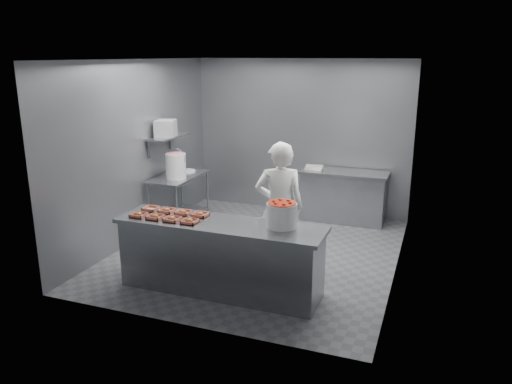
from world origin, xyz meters
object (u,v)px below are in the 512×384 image
Objects in this scene: tray_5 at (167,210)px; glaze_bucket at (176,165)px; tray_1 at (155,217)px; appliance at (166,128)px; tray_2 at (172,219)px; strawberry_tub at (282,214)px; tray_3 at (190,221)px; tray_4 at (151,209)px; prep_table at (179,193)px; service_counter at (220,257)px; tray_0 at (139,215)px; worker at (279,208)px; back_counter at (343,196)px; tray_6 at (183,212)px; tray_7 at (200,214)px.

glaze_bucket is at bearing 115.45° from tray_5.
appliance reaches higher than tray_1.
strawberry_tub reaches higher than tray_2.
tray_4 is (-0.72, 0.28, -0.00)m from tray_3.
tray_2 is 1.36m from strawberry_tub.
tray_3 is at bearing -57.79° from prep_table.
prep_table is 2.02m from tray_5.
tray_2 is at bearing -166.18° from service_counter.
worker reaches higher than tray_0.
worker is at bearing -99.84° from back_counter.
tray_7 is at bearing 0.00° from tray_6.
tray_2 is (-1.47, -3.39, 0.47)m from back_counter.
worker is (0.82, 0.71, -0.03)m from tray_7.
tray_0 is 1.00× the size of tray_4.
service_counter is 2.56m from prep_table.
strawberry_tub reaches higher than back_counter.
tray_0 is 0.10× the size of worker.
tray_1 is 1.00× the size of tray_5.
prep_table is at bearing 117.26° from tray_2.
tray_5 is 0.10× the size of worker.
tray_1 is (0.24, 0.00, 0.00)m from tray_0.
strawberry_tub is at bearing -92.70° from back_counter.
prep_table is 6.40× the size of tray_5.
tray_0 is at bearing -172.00° from strawberry_tub.
tray_4 is 0.24m from tray_5.
tray_1 reaches higher than service_counter.
tray_0 is 0.53× the size of appliance.
tray_1 is 0.24m from tray_2.
strawberry_tub is 3.20m from appliance.
tray_2 reaches higher than back_counter.
prep_table is 6.40× the size of tray_4.
service_counter is 1.16m from tray_4.
tray_3 is at bearing -109.98° from back_counter.
tray_5 is (0.84, -1.81, 0.33)m from prep_table.
worker is at bearing -27.16° from prep_table.
worker reaches higher than tray_7.
tray_4 is 2.07m from appliance.
tray_6 is at bearing 130.42° from tray_3.
tray_6 is (0.24, 0.28, 0.00)m from tray_1.
tray_1 is 1.00× the size of tray_2.
back_counter is at bearing 60.07° from tray_0.
service_counter is 13.88× the size of tray_3.
glaze_bucket is (-0.78, 1.92, 0.19)m from tray_1.
tray_5 is at bearing 180.00° from tray_7.
tray_1 and tray_5 have the same top height.
tray_1 is at bearing 0.00° from tray_0.
tray_3 is 0.37× the size of glaze_bucket.
tray_1 is (-1.71, -3.39, 0.47)m from back_counter.
tray_3 reaches higher than tray_4.
tray_7 is at bearing -111.63° from back_counter.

